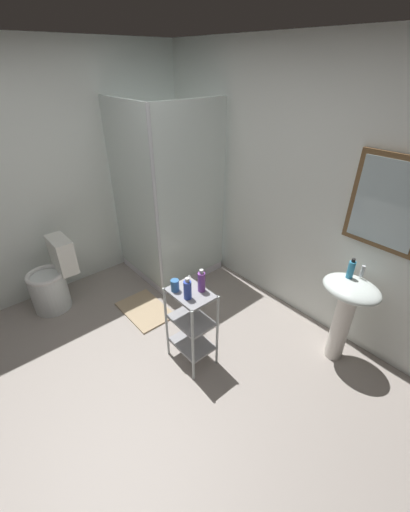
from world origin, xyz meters
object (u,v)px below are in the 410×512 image
object	(u,v)px
rinse_cup	(175,285)
bath_mat	(145,310)
shampoo_bottle_blue	(188,289)
toilet	(53,281)
storage_cart	(191,321)
hand_soap_bottle	(351,269)
pedestal_sink	(347,305)
shower_stall	(169,239)
conditioner_bottle_purple	(201,281)

from	to	relation	value
rinse_cup	bath_mat	size ratio (longest dim) A/B	0.16
shampoo_bottle_blue	toilet	bearing A→B (deg)	-159.65
storage_cart	hand_soap_bottle	xyz separation A→B (m)	(0.74, 1.03, 0.45)
pedestal_sink	bath_mat	distance (m)	1.98
shower_stall	toilet	bearing A→B (deg)	-101.30
pedestal_sink	rinse_cup	distance (m)	1.41
pedestal_sink	hand_soap_bottle	size ratio (longest dim) A/B	4.72
toilet	storage_cart	bearing A→B (deg)	22.72
shower_stall	conditioner_bottle_purple	distance (m)	1.47
shampoo_bottle_blue	rinse_cup	size ratio (longest dim) A/B	1.87
shower_stall	storage_cart	distance (m)	1.43
storage_cart	pedestal_sink	bearing A→B (deg)	51.02
storage_cart	rinse_cup	xyz separation A→B (m)	(-0.10, -0.07, 0.35)
toilet	hand_soap_bottle	world-z (taller)	hand_soap_bottle
pedestal_sink	hand_soap_bottle	bearing A→B (deg)	148.73
pedestal_sink	toilet	xyz separation A→B (m)	(-2.33, -1.63, -0.26)
storage_cart	shampoo_bottle_blue	xyz separation A→B (m)	(0.04, -0.06, 0.38)
pedestal_sink	toilet	world-z (taller)	pedestal_sink
pedestal_sink	conditioner_bottle_purple	bearing A→B (deg)	-130.07
bath_mat	rinse_cup	bearing A→B (deg)	-7.29
hand_soap_bottle	shampoo_bottle_blue	world-z (taller)	hand_soap_bottle
conditioner_bottle_purple	rinse_cup	world-z (taller)	conditioner_bottle_purple
toilet	bath_mat	bearing A→B (deg)	43.44
shower_stall	rinse_cup	size ratio (longest dim) A/B	20.36
storage_cart	conditioner_bottle_purple	world-z (taller)	conditioner_bottle_purple
storage_cart	toilet	bearing A→B (deg)	-157.28
shower_stall	rinse_cup	xyz separation A→B (m)	(1.17, -0.74, 0.33)
conditioner_bottle_purple	shampoo_bottle_blue	world-z (taller)	conditioner_bottle_purple
pedestal_sink	hand_soap_bottle	xyz separation A→B (m)	(-0.06, 0.04, 0.31)
hand_soap_bottle	conditioner_bottle_purple	xyz separation A→B (m)	(-0.71, -0.94, -0.06)
shower_stall	conditioner_bottle_purple	size ratio (longest dim) A/B	10.26
toilet	shower_stall	bearing A→B (deg)	78.70
shower_stall	hand_soap_bottle	world-z (taller)	shower_stall
toilet	rinse_cup	world-z (taller)	rinse_cup
pedestal_sink	shampoo_bottle_blue	size ratio (longest dim) A/B	4.40
toilet	hand_soap_bottle	bearing A→B (deg)	36.25
hand_soap_bottle	shampoo_bottle_blue	bearing A→B (deg)	-122.98
pedestal_sink	toilet	distance (m)	2.85
bath_mat	conditioner_bottle_purple	bearing A→B (deg)	4.16
shower_stall	toilet	size ratio (longest dim) A/B	2.63
rinse_cup	bath_mat	bearing A→B (deg)	172.71
pedestal_sink	hand_soap_bottle	world-z (taller)	hand_soap_bottle
shower_stall	bath_mat	bearing A→B (deg)	-56.14
pedestal_sink	conditioner_bottle_purple	xyz separation A→B (m)	(-0.76, -0.91, 0.25)
shampoo_bottle_blue	bath_mat	xyz separation A→B (m)	(-0.87, 0.08, -0.81)
conditioner_bottle_purple	shampoo_bottle_blue	size ratio (longest dim) A/B	1.06
storage_cart	shampoo_bottle_blue	size ratio (longest dim) A/B	4.02
toilet	conditioner_bottle_purple	bearing A→B (deg)	24.76
toilet	storage_cart	world-z (taller)	toilet
shower_stall	pedestal_sink	bearing A→B (deg)	8.92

